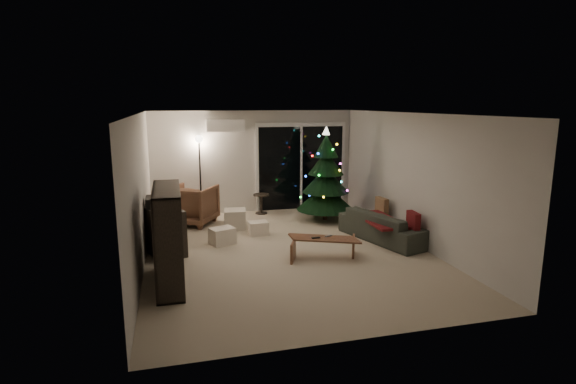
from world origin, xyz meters
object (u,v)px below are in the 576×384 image
at_px(media_cabinet, 160,229).
at_px(christmas_tree, 326,174).
at_px(bookshelf, 156,238).
at_px(coffee_table, 324,248).
at_px(armchair, 192,205).
at_px(sofa, 384,226).

relative_size(media_cabinet, christmas_tree, 0.62).
relative_size(bookshelf, christmas_tree, 0.68).
xyz_separation_m(coffee_table, christmas_tree, (0.90, 2.51, 0.89)).
relative_size(coffee_table, christmas_tree, 0.55).
relative_size(bookshelf, armchair, 1.52).
distance_m(bookshelf, media_cabinet, 1.70).
bearing_deg(coffee_table, christmas_tree, 94.19).
distance_m(armchair, christmas_tree, 3.11).
xyz_separation_m(media_cabinet, armchair, (0.67, 1.73, 0.02)).
distance_m(media_cabinet, sofa, 4.32).
xyz_separation_m(armchair, coffee_table, (2.12, -2.88, -0.26)).
bearing_deg(armchair, sofa, 178.62).
bearing_deg(sofa, bookshelf, 88.85).
xyz_separation_m(bookshelf, sofa, (4.30, 1.23, -0.45)).
height_order(bookshelf, media_cabinet, bookshelf).
distance_m(media_cabinet, armchair, 1.86).
relative_size(media_cabinet, armchair, 1.37).
relative_size(sofa, christmas_tree, 0.91).
height_order(sofa, christmas_tree, christmas_tree).
height_order(media_cabinet, christmas_tree, christmas_tree).
bearing_deg(sofa, coffee_table, 98.11).
relative_size(bookshelf, coffee_table, 1.26).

